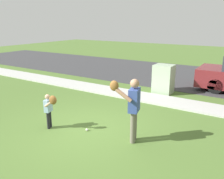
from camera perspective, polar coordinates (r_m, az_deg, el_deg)
The scene contains 7 objects.
ground_plane at distance 9.75m, azimuth 6.99°, elevation -2.04°, with size 48.00×48.00×0.00m, color #4C6B2D.
sidewalk_strip at distance 9.83m, azimuth 7.25°, elevation -1.72°, with size 36.00×1.20×0.06m, color #B2B2AD.
road_surface at distance 14.38m, azimuth 15.79°, elevation 3.42°, with size 36.00×6.80×0.02m, color #38383A.
person_adult at distance 5.93m, azimuth 4.93°, elevation -3.52°, with size 0.65×0.73×1.67m.
person_child at distance 6.95m, azimuth -14.85°, elevation -3.97°, with size 0.53×0.36×1.07m.
baseball at distance 6.88m, azimuth -6.09°, elevation -9.65°, with size 0.07×0.07×0.07m, color white.
utility_cabinet at distance 10.50m, azimuth 12.33°, elevation 2.51°, with size 0.80×0.72×1.23m, color #9EB293.
Camera 1 is at (3.90, -4.91, 3.01)m, focal length 37.86 mm.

